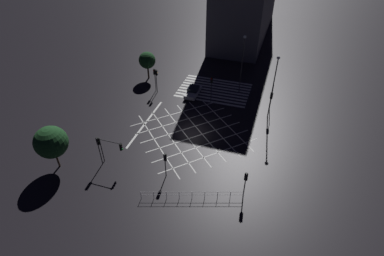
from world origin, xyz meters
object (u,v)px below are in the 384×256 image
(traffic_light_nw_cross, at_px, (246,180))
(traffic_light_se_main, at_px, (157,76))
(traffic_light_ne_cross, at_px, (99,145))
(traffic_light_ne_main, at_px, (113,147))
(street_tree_near, at_px, (147,60))
(street_lamp_east, at_px, (243,58))
(traffic_light_median_south, at_px, (211,84))
(traffic_light_se_cross, at_px, (155,75))
(street_lamp_west, at_px, (274,80))
(traffic_light_median_north, at_px, (165,160))
(waiting_car, at_px, (193,91))
(traffic_light_sw_cross, at_px, (272,96))
(street_tree_far, at_px, (51,142))

(traffic_light_nw_cross, height_order, traffic_light_se_main, traffic_light_se_main)
(traffic_light_ne_cross, xyz_separation_m, traffic_light_ne_main, (-1.53, -0.40, -0.18))
(traffic_light_ne_main, distance_m, street_tree_near, 21.53)
(traffic_light_nw_cross, bearing_deg, street_lamp_east, 12.10)
(traffic_light_se_main, bearing_deg, traffic_light_median_south, -1.67)
(traffic_light_se_cross, relative_size, street_lamp_east, 0.41)
(street_tree_near, bearing_deg, traffic_light_ne_main, 104.25)
(traffic_light_ne_main, relative_size, street_lamp_west, 0.38)
(traffic_light_se_main, relative_size, street_lamp_west, 0.43)
(traffic_light_ne_cross, relative_size, traffic_light_se_cross, 1.00)
(street_lamp_east, height_order, street_lamp_west, street_lamp_east)
(street_lamp_west, bearing_deg, street_lamp_east, -47.19)
(traffic_light_nw_cross, relative_size, traffic_light_median_north, 0.99)
(traffic_light_ne_main, distance_m, traffic_light_median_south, 18.03)
(traffic_light_ne_main, distance_m, street_lamp_east, 23.74)
(traffic_light_ne_main, bearing_deg, traffic_light_se_cross, 97.85)
(street_lamp_west, distance_m, street_tree_near, 22.06)
(traffic_light_ne_main, xyz_separation_m, street_lamp_west, (-15.89, -15.29, 3.35))
(street_lamp_west, height_order, waiting_car, street_lamp_west)
(traffic_light_ne_main, distance_m, traffic_light_se_main, 16.95)
(street_lamp_west, bearing_deg, traffic_light_sw_cross, -91.28)
(street_lamp_east, distance_m, waiting_car, 9.20)
(traffic_light_nw_cross, xyz_separation_m, waiting_car, (11.33, -17.87, -1.67))
(traffic_light_median_south, height_order, street_tree_near, street_tree_near)
(traffic_light_nw_cross, bearing_deg, waiting_car, 32.37)
(traffic_light_median_south, relative_size, traffic_light_sw_cross, 1.08)
(traffic_light_nw_cross, bearing_deg, traffic_light_sw_cross, -2.74)
(traffic_light_median_north, bearing_deg, waiting_car, 8.10)
(traffic_light_se_cross, distance_m, street_tree_far, 19.94)
(street_lamp_west, distance_m, street_tree_far, 28.31)
(traffic_light_median_north, xyz_separation_m, street_lamp_east, (-4.31, -20.84, 3.65))
(traffic_light_se_cross, xyz_separation_m, street_tree_near, (2.93, -3.66, 0.55))
(traffic_light_sw_cross, relative_size, street_tree_near, 0.84)
(traffic_light_median_south, bearing_deg, traffic_light_nw_cross, 25.94)
(traffic_light_nw_cross, xyz_separation_m, street_lamp_east, (4.49, -20.94, 3.67))
(waiting_car, bearing_deg, traffic_light_nw_cross, 32.37)
(traffic_light_ne_cross, height_order, traffic_light_se_main, traffic_light_se_main)
(traffic_light_se_main, distance_m, street_lamp_east, 13.53)
(street_lamp_west, bearing_deg, street_tree_far, 38.78)
(traffic_light_median_north, bearing_deg, traffic_light_se_main, 26.13)
(traffic_light_nw_cross, xyz_separation_m, traffic_light_se_cross, (17.50, -17.17, 0.48))
(traffic_light_se_cross, relative_size, street_lamp_west, 0.42)
(traffic_light_ne_main, relative_size, street_lamp_east, 0.37)
(traffic_light_sw_cross, bearing_deg, traffic_light_se_main, -91.57)
(street_lamp_east, bearing_deg, traffic_light_ne_cross, 60.31)
(traffic_light_ne_cross, distance_m, traffic_light_ne_main, 1.59)
(traffic_light_median_north, bearing_deg, traffic_light_nw_cross, -90.66)
(traffic_light_se_main, relative_size, street_tree_near, 0.84)
(traffic_light_median_north, bearing_deg, traffic_light_ne_cross, 93.76)
(traffic_light_se_cross, relative_size, traffic_light_sw_cross, 0.97)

